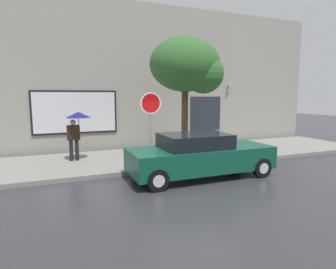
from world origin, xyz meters
name	(u,v)px	position (x,y,z in m)	size (l,w,h in m)	color
ground_plane	(192,178)	(0.00, 0.00, 0.00)	(60.00, 60.00, 0.00)	#333338
sidewalk	(159,157)	(0.00, 3.00, 0.07)	(20.00, 4.00, 0.15)	gray
building_facade	(141,78)	(-0.02, 5.50, 3.48)	(20.00, 0.67, 7.00)	#9E998E
parked_car	(200,155)	(0.29, 0.01, 0.72)	(4.74, 1.87, 1.44)	#0F4C38
fire_hydrant	(228,146)	(2.62, 1.80, 0.55)	(0.30, 0.44, 0.82)	red
pedestrian_with_umbrella	(77,122)	(-3.26, 3.37, 1.63)	(0.94, 0.94, 1.89)	black
street_tree	(189,67)	(0.87, 2.03, 3.75)	(2.80, 2.38, 4.75)	#4C3823
stop_sign	(151,114)	(-0.90, 1.43, 2.01)	(0.76, 0.10, 2.63)	gray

